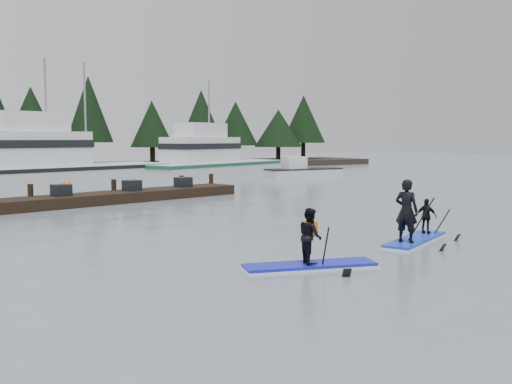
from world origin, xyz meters
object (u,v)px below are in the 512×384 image
fishing_boat_medium (212,168)px  floating_dock (104,198)px  paddleboard_duo (413,221)px  fishing_boat_large (52,173)px  paddleboard_solo (310,247)px

fishing_boat_medium → floating_dock: (-12.98, -14.40, -0.34)m
floating_dock → paddleboard_duo: paddleboard_duo is taller
floating_dock → fishing_boat_large: bearing=75.0°
paddleboard_duo → paddleboard_solo: bearing=169.2°
paddleboard_solo → paddleboard_duo: paddleboard_duo is taller
floating_dock → paddleboard_solo: (0.09, -15.36, 0.24)m
fishing_boat_large → paddleboard_solo: bearing=-105.6°
paddleboard_duo → floating_dock: bearing=83.9°
floating_dock → paddleboard_duo: 15.08m
fishing_boat_large → fishing_boat_medium: size_ratio=1.14×
fishing_boat_medium → paddleboard_solo: size_ratio=4.52×
paddleboard_duo → fishing_boat_large: bearing=74.6°
fishing_boat_large → paddleboard_solo: size_ratio=5.14×
fishing_boat_medium → paddleboard_duo: size_ratio=4.35×
floating_dock → paddleboard_solo: 15.36m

